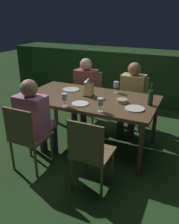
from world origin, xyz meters
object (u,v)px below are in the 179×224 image
(chair_side_left_a, at_px, (27,135))
(wine_glass_b, at_px, (116,85))
(person_in_rust, at_px, (85,88))
(dining_table, at_px, (90,101))
(bowl_olives, at_px, (122,101))
(plate_a, at_px, (71,90))
(chair_side_left_b, at_px, (90,152))
(wine_glass_c, at_px, (64,97))
(chair_side_right_a, at_px, (89,93))
(lantern_centerpiece, at_px, (89,86))
(plate_c, at_px, (80,104))
(bowl_bread, at_px, (29,95))
(green_bottle_on_table, at_px, (151,97))
(plate_b, at_px, (135,109))
(person_in_pink, at_px, (35,118))
(person_in_mustard, at_px, (132,95))
(chair_side_right_b, at_px, (134,100))
(wine_glass_a, at_px, (100,102))

(chair_side_left_a, bearing_deg, wine_glass_b, 61.32)
(person_in_rust, distance_m, wine_glass_b, 0.80)
(dining_table, distance_m, bowl_olives, 0.49)
(person_in_rust, xyz_separation_m, plate_a, (0.02, -0.51, 0.12))
(chair_side_left_b, xyz_separation_m, wine_glass_c, (-0.57, 0.45, 0.39))
(chair_side_right_a, relative_size, person_in_rust, 0.76)
(lantern_centerpiece, distance_m, wine_glass_b, 0.44)
(plate_c, distance_m, bowl_bread, 0.81)
(chair_side_right_a, distance_m, green_bottle_on_table, 1.56)
(dining_table, relative_size, plate_c, 8.55)
(chair_side_left_b, bearing_deg, plate_c, 125.20)
(plate_b, relative_size, bowl_olives, 1.67)
(person_in_pink, xyz_separation_m, person_in_mustard, (0.85, 1.40, 0.00))
(chair_side_right_a, bearing_deg, chair_side_right_b, 0.00)
(wine_glass_a, bearing_deg, green_bottle_on_table, 43.28)
(chair_side_left_a, xyz_separation_m, chair_side_right_b, (0.85, 1.79, 0.00))
(green_bottle_on_table, xyz_separation_m, plate_c, (-0.83, -0.36, -0.10))
(chair_side_left_b, relative_size, plate_c, 3.95)
(lantern_centerpiece, relative_size, plate_c, 1.20)
(person_in_mustard, height_order, wine_glass_c, person_in_mustard)
(bowl_olives, relative_size, bowl_bread, 1.24)
(lantern_centerpiece, xyz_separation_m, green_bottle_on_table, (0.87, 0.01, -0.04))
(chair_side_left_a, bearing_deg, bowl_olives, 44.49)
(chair_side_left_a, relative_size, plate_b, 3.57)
(wine_glass_b, xyz_separation_m, bowl_bread, (-1.06, -0.70, -0.10))
(chair_side_left_b, relative_size, bowl_bread, 7.43)
(chair_side_left_a, height_order, plate_b, chair_side_left_a)
(person_in_pink, distance_m, bowl_bread, 0.54)
(lantern_centerpiece, height_order, wine_glass_b, lantern_centerpiece)
(green_bottle_on_table, height_order, bowl_bread, green_bottle_on_table)
(chair_side_right_b, relative_size, bowl_bread, 7.43)
(dining_table, relative_size, wine_glass_a, 11.15)
(chair_side_right_a, height_order, plate_a, chair_side_right_a)
(person_in_rust, bearing_deg, person_in_pink, -90.00)
(lantern_centerpiece, bearing_deg, chair_side_right_b, 61.81)
(chair_side_left_b, distance_m, bowl_olives, 0.94)
(plate_a, bearing_deg, plate_b, -17.98)
(bowl_olives, bearing_deg, green_bottle_on_table, 10.19)
(person_in_pink, distance_m, plate_b, 1.25)
(green_bottle_on_table, distance_m, wine_glass_a, 0.69)
(chair_side_left_a, distance_m, bowl_bread, 0.73)
(plate_a, bearing_deg, wine_glass_c, -67.54)
(plate_b, bearing_deg, chair_side_right_b, 104.46)
(plate_c, bearing_deg, dining_table, 90.96)
(plate_b, height_order, plate_c, same)
(person_in_rust, distance_m, chair_side_left_a, 1.60)
(person_in_mustard, relative_size, plate_a, 4.49)
(bowl_olives, bearing_deg, lantern_centerpiece, 174.17)
(plate_c, bearing_deg, wine_glass_a, -18.67)
(person_in_pink, bearing_deg, wine_glass_c, 42.85)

